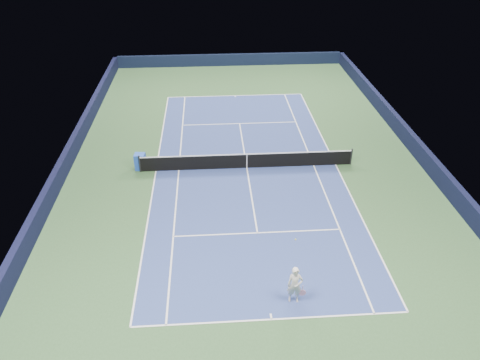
{
  "coord_description": "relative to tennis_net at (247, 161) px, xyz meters",
  "views": [
    {
      "loc": [
        -2.12,
        -24.49,
        14.27
      ],
      "look_at": [
        -0.62,
        -3.0,
        1.0
      ],
      "focal_mm": 35.0,
      "sensor_mm": 36.0,
      "label": 1
    }
  ],
  "objects": [
    {
      "name": "wall_right",
      "position": [
        10.82,
        0.0,
        0.05
      ],
      "size": [
        0.35,
        40.0,
        1.1
      ],
      "primitive_type": "cube",
      "color": "black",
      "rests_on": "ground"
    },
    {
      "name": "baseline_far",
      "position": [
        0.0,
        11.88,
        -0.5
      ],
      "size": [
        10.97,
        0.08,
        0.0
      ],
      "primitive_type": "cube",
      "color": "white",
      "rests_on": "ground"
    },
    {
      "name": "sponsor_cube",
      "position": [
        -6.4,
        0.32,
        -0.0
      ],
      "size": [
        0.67,
        0.62,
        1.01
      ],
      "color": "blue",
      "rests_on": "ground"
    },
    {
      "name": "tennis_player",
      "position": [
        1.04,
        -10.94,
        0.35
      ],
      "size": [
        0.8,
        1.28,
        2.41
      ],
      "color": "silver",
      "rests_on": "ground"
    },
    {
      "name": "sideline_singles_right",
      "position": [
        4.12,
        0.0,
        -0.5
      ],
      "size": [
        0.08,
        23.77,
        0.0
      ],
      "primitive_type": "cube",
      "color": "white",
      "rests_on": "ground"
    },
    {
      "name": "baseline_near",
      "position": [
        0.0,
        -11.88,
        -0.5
      ],
      "size": [
        10.97,
        0.08,
        0.0
      ],
      "primitive_type": "cube",
      "color": "white",
      "rests_on": "ground"
    },
    {
      "name": "center_service_line",
      "position": [
        0.0,
        0.0,
        -0.5
      ],
      "size": [
        0.08,
        12.8,
        0.0
      ],
      "primitive_type": "cube",
      "color": "white",
      "rests_on": "ground"
    },
    {
      "name": "wall_far",
      "position": [
        0.0,
        19.82,
        0.05
      ],
      "size": [
        22.0,
        0.35,
        1.1
      ],
      "primitive_type": "cube",
      "color": "black",
      "rests_on": "ground"
    },
    {
      "name": "wall_left",
      "position": [
        -10.82,
        0.0,
        0.05
      ],
      "size": [
        0.35,
        40.0,
        1.1
      ],
      "primitive_type": "cube",
      "color": "black",
      "rests_on": "ground"
    },
    {
      "name": "service_line_far",
      "position": [
        0.0,
        6.4,
        -0.5
      ],
      "size": [
        8.23,
        0.08,
        0.0
      ],
      "primitive_type": "cube",
      "color": "white",
      "rests_on": "ground"
    },
    {
      "name": "service_line_near",
      "position": [
        0.0,
        -6.4,
        -0.5
      ],
      "size": [
        8.23,
        0.08,
        0.0
      ],
      "primitive_type": "cube",
      "color": "white",
      "rests_on": "ground"
    },
    {
      "name": "sideline_singles_left",
      "position": [
        -4.12,
        0.0,
        -0.5
      ],
      "size": [
        0.08,
        23.77,
        0.0
      ],
      "primitive_type": "cube",
      "color": "white",
      "rests_on": "ground"
    },
    {
      "name": "tennis_net",
      "position": [
        0.0,
        0.0,
        0.0
      ],
      "size": [
        12.9,
        0.1,
        1.07
      ],
      "color": "black",
      "rests_on": "ground"
    },
    {
      "name": "court_surface",
      "position": [
        0.0,
        0.0,
        -0.5
      ],
      "size": [
        10.97,
        23.77,
        0.01
      ],
      "primitive_type": "cube",
      "color": "navy",
      "rests_on": "ground"
    },
    {
      "name": "sideline_doubles_left",
      "position": [
        -5.49,
        0.0,
        -0.5
      ],
      "size": [
        0.08,
        23.77,
        0.0
      ],
      "primitive_type": "cube",
      "color": "white",
      "rests_on": "ground"
    },
    {
      "name": "ground",
      "position": [
        0.0,
        0.0,
        -0.5
      ],
      "size": [
        40.0,
        40.0,
        0.0
      ],
      "primitive_type": "plane",
      "color": "#2E502B",
      "rests_on": "ground"
    },
    {
      "name": "center_mark_near",
      "position": [
        0.0,
        -11.73,
        -0.5
      ],
      "size": [
        0.08,
        0.3,
        0.0
      ],
      "primitive_type": "cube",
      "color": "white",
      "rests_on": "ground"
    },
    {
      "name": "sideline_doubles_right",
      "position": [
        5.49,
        0.0,
        -0.5
      ],
      "size": [
        0.08,
        23.77,
        0.0
      ],
      "primitive_type": "cube",
      "color": "white",
      "rests_on": "ground"
    },
    {
      "name": "center_mark_far",
      "position": [
        0.0,
        11.73,
        -0.5
      ],
      "size": [
        0.08,
        0.3,
        0.0
      ],
      "primitive_type": "cube",
      "color": "white",
      "rests_on": "ground"
    }
  ]
}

